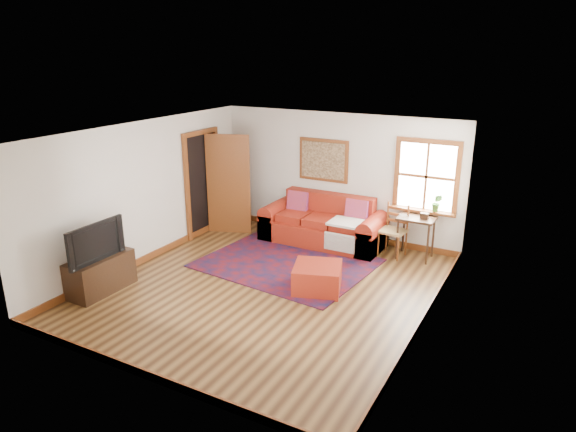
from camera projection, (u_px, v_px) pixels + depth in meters
The scene contains 13 objects.
ground at pixel (268, 287), 8.25m from camera, with size 5.50×5.50×0.00m, color #3E2410.
room_envelope at pixel (267, 188), 7.75m from camera, with size 5.04×5.54×2.52m.
window at pixel (427, 184), 9.29m from camera, with size 1.18×0.20×1.38m.
doorway at pixel (218, 183), 10.41m from camera, with size 0.89×1.08×2.14m.
framed_artwork at pixel (323, 160), 10.17m from camera, with size 1.05×0.07×0.85m.
persian_rug at pixel (287, 263), 9.17m from camera, with size 2.85×2.28×0.02m, color #580C11.
red_leather_sofa at pixel (324, 227), 10.10m from camera, with size 2.39×0.99×0.93m.
red_ottoman at pixel (317, 278), 8.11m from camera, with size 0.73×0.73×0.42m, color maroon.
side_table at pixel (416, 224), 9.23m from camera, with size 0.65×0.49×0.78m.
ladder_back_chair at pixel (394, 228), 9.41m from camera, with size 0.49×0.47×0.97m.
media_cabinet at pixel (101, 274), 8.06m from camera, with size 0.47×1.06×0.58m, color #331D11.
television at pixel (91, 241), 7.77m from camera, with size 1.05×0.14×0.60m, color black.
candle_hurricane at pixel (119, 244), 8.23m from camera, with size 0.12×0.12×0.18m.
Camera 1 is at (3.86, -6.42, 3.66)m, focal length 32.00 mm.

